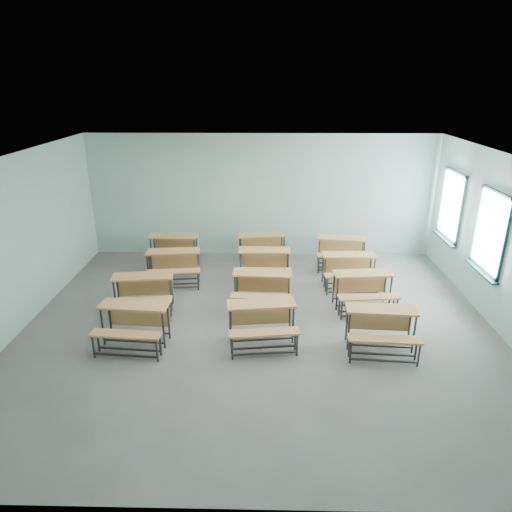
# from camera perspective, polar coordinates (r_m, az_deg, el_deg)

# --- Properties ---
(room) EXTENTS (9.04, 8.04, 3.24)m
(room) POSITION_cam_1_polar(r_m,az_deg,el_deg) (8.23, 0.96, 0.95)
(room) COLOR gray
(room) RESTS_ON ground
(desk_unit_r0c0) EXTENTS (1.27, 0.91, 0.76)m
(desk_unit_r0c0) POSITION_cam_1_polar(r_m,az_deg,el_deg) (8.37, -15.11, -7.69)
(desk_unit_r0c0) COLOR #CF894A
(desk_unit_r0c0) RESTS_ON ground
(desk_unit_r0c1) EXTENTS (1.30, 0.95, 0.76)m
(desk_unit_r0c1) POSITION_cam_1_polar(r_m,az_deg,el_deg) (8.13, 0.74, -7.77)
(desk_unit_r0c1) COLOR #CF894A
(desk_unit_r0c1) RESTS_ON ground
(desk_unit_r0c2) EXTENTS (1.26, 0.89, 0.76)m
(desk_unit_r0c2) POSITION_cam_1_polar(r_m,az_deg,el_deg) (8.24, 15.41, -8.20)
(desk_unit_r0c2) COLOR #CF894A
(desk_unit_r0c2) RESTS_ON ground
(desk_unit_r1c0) EXTENTS (1.30, 0.95, 0.76)m
(desk_unit_r1c0) POSITION_cam_1_polar(r_m,az_deg,el_deg) (9.49, -13.97, -3.99)
(desk_unit_r1c0) COLOR #CF894A
(desk_unit_r1c0) RESTS_ON ground
(desk_unit_r1c1) EXTENTS (1.26, 0.88, 0.76)m
(desk_unit_r1c1) POSITION_cam_1_polar(r_m,az_deg,el_deg) (9.37, 0.76, -3.67)
(desk_unit_r1c1) COLOR #CF894A
(desk_unit_r1c1) RESTS_ON ground
(desk_unit_r1c2) EXTENTS (1.28, 0.91, 0.76)m
(desk_unit_r1c2) POSITION_cam_1_polar(r_m,az_deg,el_deg) (9.60, 13.32, -3.64)
(desk_unit_r1c2) COLOR #CF894A
(desk_unit_r1c2) RESTS_ON ground
(desk_unit_r2c0) EXTENTS (1.30, 0.95, 0.76)m
(desk_unit_r2c0) POSITION_cam_1_polar(r_m,az_deg,el_deg) (10.69, -10.23, -0.78)
(desk_unit_r2c0) COLOR #CF894A
(desk_unit_r2c0) RESTS_ON ground
(desk_unit_r2c1) EXTENTS (1.21, 0.81, 0.76)m
(desk_unit_r2c1) POSITION_cam_1_polar(r_m,az_deg,el_deg) (10.60, 1.06, -0.63)
(desk_unit_r2c1) COLOR #CF894A
(desk_unit_r2c1) RESTS_ON ground
(desk_unit_r2c2) EXTENTS (1.23, 0.84, 0.76)m
(desk_unit_r2c2) POSITION_cam_1_polar(r_m,az_deg,el_deg) (10.53, 11.59, -1.23)
(desk_unit_r2c2) COLOR #CF894A
(desk_unit_r2c2) RESTS_ON ground
(desk_unit_r3c0) EXTENTS (1.23, 0.85, 0.76)m
(desk_unit_r3c0) POSITION_cam_1_polar(r_m,az_deg,el_deg) (11.74, -10.33, 1.24)
(desk_unit_r3c0) COLOR #CF894A
(desk_unit_r3c0) RESTS_ON ground
(desk_unit_r3c1) EXTENTS (1.31, 0.96, 0.76)m
(desk_unit_r3c1) POSITION_cam_1_polar(r_m,az_deg,el_deg) (11.65, 0.78, 1.43)
(desk_unit_r3c1) COLOR #CF894A
(desk_unit_r3c1) RESTS_ON ground
(desk_unit_r3c2) EXTENTS (1.29, 0.94, 0.76)m
(desk_unit_r3c2) POSITION_cam_1_polar(r_m,az_deg,el_deg) (11.61, 10.65, 0.99)
(desk_unit_r3c2) COLOR #CF894A
(desk_unit_r3c2) RESTS_ON ground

